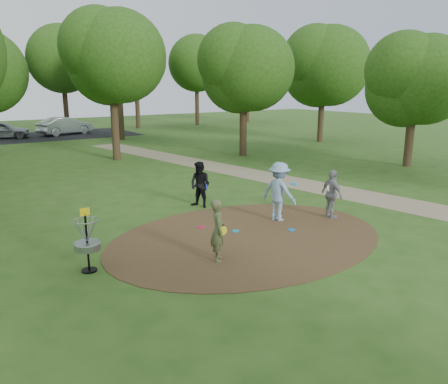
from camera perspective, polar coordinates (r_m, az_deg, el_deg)
ground at (r=12.61m, az=3.15°, el=-5.93°), size 100.00×100.00×0.00m
dirt_clearing at (r=12.61m, az=3.15°, el=-5.89°), size 8.40×8.40×0.02m
footpath at (r=18.39m, az=15.33°, el=-0.05°), size 7.55×39.89×0.01m
parking_lot at (r=40.64m, az=-21.65°, el=6.84°), size 14.00×8.00×0.01m
player_observer_with_disc at (r=10.75m, az=-0.77°, el=-5.02°), size 0.61×0.68×1.57m
player_throwing_with_disc at (r=14.00m, az=7.20°, el=0.05°), size 1.27×1.35×1.90m
player_walking_with_disc at (r=15.47m, az=-3.13°, el=0.96°), size 0.88×0.98×1.64m
player_waiting_with_disc at (r=14.57m, az=13.91°, el=-0.29°), size 0.55×1.00×1.61m
disc_ground_cyan at (r=13.04m, az=1.51°, el=-5.11°), size 0.22×0.22×0.02m
disc_ground_blue at (r=13.30m, az=8.80°, el=-4.89°), size 0.22×0.22×0.02m
disc_ground_red at (r=13.39m, az=-3.02°, el=-4.61°), size 0.22×0.22×0.02m
car_left at (r=40.02m, az=-26.94°, el=7.22°), size 4.35×2.69×1.38m
car_right at (r=41.06m, az=-20.02°, el=8.13°), size 4.98×2.95×1.55m
disc_golf_basket at (r=10.59m, az=-17.50°, el=-5.48°), size 0.63×0.63×1.54m
tree_ring at (r=20.11m, az=-10.75°, el=16.19°), size 37.65×45.46×8.76m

